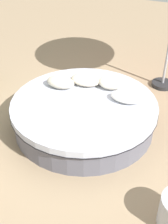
{
  "coord_description": "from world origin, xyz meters",
  "views": [
    {
      "loc": [
        1.59,
        -3.77,
        3.19
      ],
      "look_at": [
        0.0,
        0.0,
        0.29
      ],
      "focal_mm": 48.97,
      "sensor_mm": 36.0,
      "label": 1
    }
  ],
  "objects_px": {
    "throw_pillow_3": "(61,82)",
    "throw_pillow_2": "(85,80)",
    "round_bed": "(84,114)",
    "throw_pillow_0": "(127,97)",
    "throw_pillow_1": "(111,82)"
  },
  "relations": [
    {
      "from": "round_bed",
      "to": "throw_pillow_0",
      "type": "height_order",
      "value": "throw_pillow_0"
    },
    {
      "from": "round_bed",
      "to": "throw_pillow_3",
      "type": "height_order",
      "value": "throw_pillow_3"
    },
    {
      "from": "throw_pillow_1",
      "to": "throw_pillow_3",
      "type": "distance_m",
      "value": 0.87
    },
    {
      "from": "round_bed",
      "to": "throw_pillow_1",
      "type": "height_order",
      "value": "throw_pillow_1"
    },
    {
      "from": "round_bed",
      "to": "throw_pillow_0",
      "type": "xyz_separation_m",
      "value": [
        0.61,
        0.3,
        0.31
      ]
    },
    {
      "from": "round_bed",
      "to": "throw_pillow_3",
      "type": "xyz_separation_m",
      "value": [
        -0.56,
        0.29,
        0.33
      ]
    },
    {
      "from": "round_bed",
      "to": "throw_pillow_1",
      "type": "relative_size",
      "value": 5.51
    },
    {
      "from": "throw_pillow_0",
      "to": "throw_pillow_1",
      "type": "bearing_deg",
      "value": 138.96
    },
    {
      "from": "throw_pillow_2",
      "to": "round_bed",
      "type": "bearing_deg",
      "value": -69.58
    },
    {
      "from": "throw_pillow_2",
      "to": "throw_pillow_1",
      "type": "bearing_deg",
      "value": 8.47
    },
    {
      "from": "throw_pillow_3",
      "to": "throw_pillow_2",
      "type": "bearing_deg",
      "value": 36.58
    },
    {
      "from": "throw_pillow_1",
      "to": "throw_pillow_2",
      "type": "bearing_deg",
      "value": -171.53
    },
    {
      "from": "round_bed",
      "to": "throw_pillow_3",
      "type": "distance_m",
      "value": 0.71
    },
    {
      "from": "throw_pillow_0",
      "to": "throw_pillow_2",
      "type": "bearing_deg",
      "value": 162.89
    },
    {
      "from": "throw_pillow_2",
      "to": "throw_pillow_0",
      "type": "bearing_deg",
      "value": -17.11
    }
  ]
}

